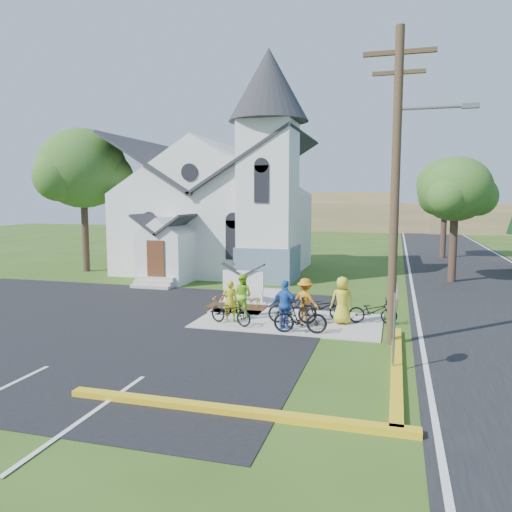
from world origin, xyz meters
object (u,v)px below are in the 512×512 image
(cyclist_2, at_px, (285,305))
(cyclist_4, at_px, (342,300))
(bike_0, at_px, (231,311))
(bike_1, at_px, (292,309))
(church_sign, at_px, (243,281))
(stop_sign, at_px, (396,308))
(bike_4, at_px, (373,311))
(bike_2, at_px, (323,307))
(cyclist_0, at_px, (230,301))
(bike_3, at_px, (300,317))
(utility_pole, at_px, (398,177))
(cyclist_3, at_px, (305,300))
(cyclist_1, at_px, (242,295))

(cyclist_2, distance_m, cyclist_4, 2.32)
(bike_0, bearing_deg, bike_1, -49.75)
(church_sign, relative_size, bike_0, 1.18)
(cyclist_2, bearing_deg, church_sign, -38.45)
(stop_sign, height_order, bike_0, stop_sign)
(bike_0, height_order, bike_4, bike_0)
(stop_sign, bearing_deg, bike_1, 131.05)
(bike_1, bearing_deg, church_sign, 34.56)
(bike_1, height_order, bike_2, bike_1)
(bike_2, height_order, bike_4, bike_4)
(stop_sign, distance_m, cyclist_0, 7.33)
(bike_3, distance_m, bike_4, 3.17)
(stop_sign, relative_size, bike_2, 1.42)
(church_sign, distance_m, bike_1, 4.28)
(utility_pole, xyz_separation_m, cyclist_3, (-3.23, 1.87, -4.51))
(cyclist_1, height_order, cyclist_4, cyclist_4)
(stop_sign, xyz_separation_m, bike_3, (-3.19, 3.00, -1.17))
(utility_pole, distance_m, stop_sign, 4.52)
(bike_2, xyz_separation_m, bike_4, (1.92, -0.33, 0.02))
(cyclist_2, distance_m, bike_4, 3.48)
(utility_pole, height_order, cyclist_4, utility_pole)
(cyclist_3, relative_size, cyclist_4, 0.94)
(church_sign, relative_size, cyclist_3, 1.30)
(bike_3, bearing_deg, cyclist_0, 64.75)
(cyclist_3, bearing_deg, utility_pole, 170.88)
(cyclist_4, bearing_deg, cyclist_0, -8.50)
(cyclist_0, bearing_deg, cyclist_4, 171.28)
(bike_0, xyz_separation_m, cyclist_4, (3.99, 1.23, 0.40))
(bike_3, bearing_deg, bike_4, -55.59)
(bike_1, relative_size, cyclist_4, 1.03)
(bike_0, bearing_deg, church_sign, 31.05)
(stop_sign, height_order, cyclist_4, stop_sign)
(bike_2, bearing_deg, cyclist_4, -115.51)
(utility_pole, xyz_separation_m, bike_1, (-3.66, 1.58, -4.80))
(bike_3, bearing_deg, bike_1, 15.78)
(bike_4, bearing_deg, bike_2, 73.83)
(cyclist_0, distance_m, bike_4, 5.41)
(bike_1, height_order, cyclist_3, cyclist_3)
(cyclist_2, relative_size, bike_3, 0.95)
(utility_pole, bearing_deg, cyclist_3, 149.97)
(bike_0, distance_m, bike_2, 3.72)
(utility_pole, height_order, bike_1, utility_pole)
(bike_1, xyz_separation_m, cyclist_2, (-0.08, -0.91, 0.34))
(stop_sign, height_order, cyclist_3, stop_sign)
(bike_0, bearing_deg, cyclist_1, 19.77)
(bike_2, bearing_deg, cyclist_1, 114.76)
(bike_2, relative_size, cyclist_4, 0.97)
(church_sign, height_order, bike_0, church_sign)
(bike_4, bearing_deg, bike_1, 99.27)
(utility_pole, relative_size, cyclist_1, 5.84)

